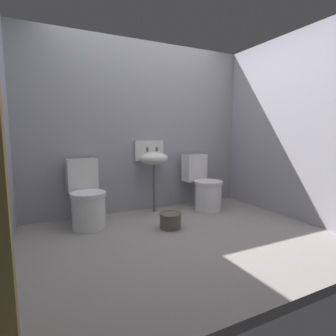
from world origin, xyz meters
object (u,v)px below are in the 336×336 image
Objects in this scene: toilet_right at (204,187)px; bucket at (170,220)px; toilet_left at (87,199)px; sink at (153,158)px.

toilet_right reaches higher than bucket.
bucket is at bearing 145.58° from toilet_left.
toilet_left is 1.00× the size of toilet_right.
bucket is at bearing -97.08° from sink.
sink is 3.78× the size of bucket.
bucket is at bearing 23.24° from toilet_right.
toilet_right is 2.98× the size of bucket.
sink reaches higher than toilet_left.
toilet_right is 0.99m from bucket.
sink is 0.97m from bucket.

